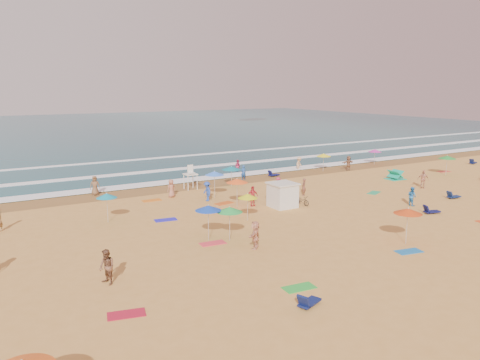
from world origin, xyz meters
TOP-DOWN VIEW (x-y plane):
  - ground at (0.00, 0.00)m, footprint 220.00×220.00m
  - ocean at (0.00, 84.00)m, footprint 220.00×140.00m
  - wet_sand at (0.00, 12.50)m, footprint 220.00×220.00m
  - surf_foam at (0.00, 21.32)m, footprint 200.00×18.70m
  - cabana at (-0.94, 0.41)m, footprint 2.00×2.00m
  - cabana_roof at (-0.94, 0.41)m, footprint 2.20×2.20m
  - bicycle at (0.96, 0.11)m, footprint 0.77×1.61m
  - lifeguard_stand at (-4.77, 10.91)m, footprint 1.20×1.20m
  - beach_umbrellas at (2.78, -0.17)m, footprint 52.57×31.47m
  - loungers at (9.26, -3.64)m, footprint 61.94×28.53m
  - towels at (-1.90, -3.55)m, footprint 46.19×22.79m
  - popup_tents at (20.97, 0.76)m, footprint 9.95×8.60m
  - beachgoers at (-1.52, 4.26)m, footprint 41.57×26.70m

SIDE VIEW (x-z plane):
  - ground at x=0.00m, z-range 0.00..0.00m
  - ocean at x=0.00m, z-range -0.09..0.09m
  - wet_sand at x=0.00m, z-range 0.01..0.01m
  - towels at x=-1.90m, z-range 0.00..0.03m
  - surf_foam at x=0.00m, z-range 0.08..0.12m
  - loungers at x=9.26m, z-range 0.00..0.34m
  - bicycle at x=0.96m, z-range 0.00..0.81m
  - popup_tents at x=20.97m, z-range 0.00..1.20m
  - beachgoers at x=-1.52m, z-range -0.22..1.91m
  - cabana at x=-0.94m, z-range 0.00..2.00m
  - lifeguard_stand at x=-4.77m, z-range 0.00..2.10m
  - cabana_roof at x=-0.94m, z-range 2.00..2.12m
  - beach_umbrellas at x=2.78m, z-range 1.72..2.54m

